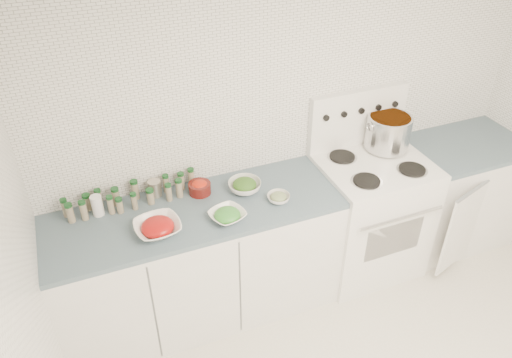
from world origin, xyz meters
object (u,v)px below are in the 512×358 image
Objects in this scene: stock_pot at (388,131)px; bowl_snowpea at (227,215)px; bowl_tomato at (158,227)px; stove at (367,212)px.

stock_pot is 1.36m from bowl_snowpea.
bowl_tomato reaches higher than bowl_snowpea.
stock_pot is at bearing 12.63° from bowl_snowpea.
bowl_tomato is at bearing -175.81° from stove.
stove is 1.23m from bowl_snowpea.
stove is at bearing 7.60° from bowl_snowpea.
bowl_snowpea is at bearing -167.37° from stock_pot.
stove is 1.63m from bowl_tomato.
bowl_snowpea is (-1.15, -0.15, 0.43)m from stove.
stock_pot is 1.29× the size of bowl_snowpea.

